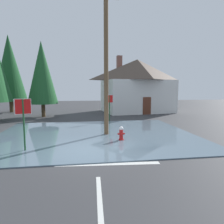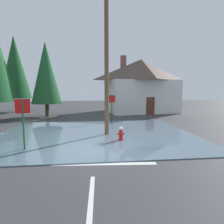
{
  "view_description": "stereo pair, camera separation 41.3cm",
  "coord_description": "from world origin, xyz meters",
  "px_view_note": "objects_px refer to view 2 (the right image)",
  "views": [
    {
      "loc": [
        -0.33,
        -9.63,
        3.0
      ],
      "look_at": [
        1.49,
        2.29,
        1.59
      ],
      "focal_mm": 32.76,
      "sensor_mm": 36.0,
      "label": 1
    },
    {
      "loc": [
        0.08,
        -9.69,
        3.0
      ],
      "look_at": [
        1.49,
        2.29,
        1.59
      ],
      "focal_mm": 32.76,
      "sensor_mm": 36.0,
      "label": 2
    }
  ],
  "objects_px": {
    "stop_sign_far": "(112,103)",
    "house": "(141,85)",
    "fire_hydrant": "(121,134)",
    "stop_sign_near": "(23,114)",
    "pine_tree_far_center": "(15,67)",
    "utility_pole": "(107,61)",
    "pine_tree_tall_left": "(46,73)"
  },
  "relations": [
    {
      "from": "fire_hydrant",
      "to": "utility_pole",
      "type": "bearing_deg",
      "value": 112.33
    },
    {
      "from": "stop_sign_near",
      "to": "fire_hydrant",
      "type": "height_order",
      "value": "stop_sign_near"
    },
    {
      "from": "stop_sign_far",
      "to": "pine_tree_far_center",
      "type": "xyz_separation_m",
      "value": [
        -11.16,
        9.16,
        3.88
      ]
    },
    {
      "from": "house",
      "to": "stop_sign_near",
      "type": "bearing_deg",
      "value": -122.49
    },
    {
      "from": "stop_sign_near",
      "to": "stop_sign_far",
      "type": "height_order",
      "value": "stop_sign_near"
    },
    {
      "from": "utility_pole",
      "to": "stop_sign_far",
      "type": "xyz_separation_m",
      "value": [
        0.92,
        5.15,
        -2.99
      ]
    },
    {
      "from": "utility_pole",
      "to": "pine_tree_tall_left",
      "type": "bearing_deg",
      "value": 120.63
    },
    {
      "from": "pine_tree_tall_left",
      "to": "fire_hydrant",
      "type": "bearing_deg",
      "value": -60.51
    },
    {
      "from": "fire_hydrant",
      "to": "house",
      "type": "distance_m",
      "value": 15.16
    },
    {
      "from": "stop_sign_near",
      "to": "utility_pole",
      "type": "distance_m",
      "value": 5.89
    },
    {
      "from": "fire_hydrant",
      "to": "house",
      "type": "height_order",
      "value": "house"
    },
    {
      "from": "stop_sign_far",
      "to": "pine_tree_far_center",
      "type": "distance_m",
      "value": 14.95
    },
    {
      "from": "house",
      "to": "pine_tree_far_center",
      "type": "relative_size",
      "value": 1.0
    },
    {
      "from": "fire_hydrant",
      "to": "pine_tree_far_center",
      "type": "bearing_deg",
      "value": 124.4
    },
    {
      "from": "stop_sign_far",
      "to": "pine_tree_tall_left",
      "type": "height_order",
      "value": "pine_tree_tall_left"
    },
    {
      "from": "house",
      "to": "pine_tree_far_center",
      "type": "height_order",
      "value": "pine_tree_far_center"
    },
    {
      "from": "stop_sign_far",
      "to": "house",
      "type": "bearing_deg",
      "value": 58.09
    },
    {
      "from": "fire_hydrant",
      "to": "pine_tree_tall_left",
      "type": "xyz_separation_m",
      "value": [
        -6.17,
        10.92,
        4.18
      ]
    },
    {
      "from": "stop_sign_near",
      "to": "pine_tree_far_center",
      "type": "relative_size",
      "value": 0.27
    },
    {
      "from": "utility_pole",
      "to": "house",
      "type": "height_order",
      "value": "utility_pole"
    },
    {
      "from": "stop_sign_near",
      "to": "fire_hydrant",
      "type": "bearing_deg",
      "value": 14.17
    },
    {
      "from": "house",
      "to": "pine_tree_tall_left",
      "type": "height_order",
      "value": "pine_tree_tall_left"
    },
    {
      "from": "stop_sign_far",
      "to": "house",
      "type": "relative_size",
      "value": 0.25
    },
    {
      "from": "utility_pole",
      "to": "pine_tree_far_center",
      "type": "height_order",
      "value": "pine_tree_far_center"
    },
    {
      "from": "stop_sign_near",
      "to": "stop_sign_far",
      "type": "distance_m",
      "value": 9.54
    },
    {
      "from": "house",
      "to": "pine_tree_tall_left",
      "type": "xyz_separation_m",
      "value": [
        -10.99,
        -3.14,
        1.16
      ]
    },
    {
      "from": "fire_hydrant",
      "to": "pine_tree_far_center",
      "type": "xyz_separation_m",
      "value": [
        -10.9,
        15.91,
        5.17
      ]
    },
    {
      "from": "fire_hydrant",
      "to": "pine_tree_far_center",
      "type": "relative_size",
      "value": 0.09
    },
    {
      "from": "house",
      "to": "fire_hydrant",
      "type": "bearing_deg",
      "value": -108.91
    },
    {
      "from": "utility_pole",
      "to": "fire_hydrant",
      "type": "bearing_deg",
      "value": -67.67
    },
    {
      "from": "stop_sign_far",
      "to": "pine_tree_tall_left",
      "type": "distance_m",
      "value": 8.19
    },
    {
      "from": "fire_hydrant",
      "to": "house",
      "type": "xyz_separation_m",
      "value": [
        4.82,
        14.06,
        3.01
      ]
    }
  ]
}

